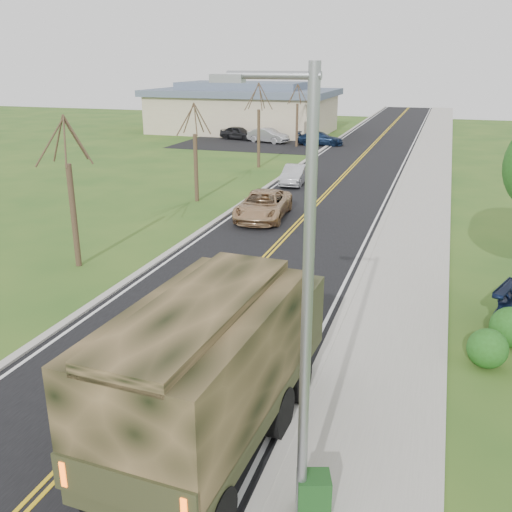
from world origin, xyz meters
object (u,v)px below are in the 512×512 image
at_px(military_truck, 216,359).
at_px(sedan_silver, 295,175).
at_px(suv_champagne, 263,205).
at_px(utility_box_near, 314,494).

bearing_deg(military_truck, sedan_silver, 104.11).
distance_m(military_truck, suv_champagne, 19.09).
bearing_deg(utility_box_near, suv_champagne, 91.31).
xyz_separation_m(suv_champagne, utility_box_near, (7.22, -19.79, -0.22)).
relative_size(suv_champagne, sedan_silver, 1.32).
distance_m(sedan_silver, utility_box_near, 29.94).
bearing_deg(military_truck, utility_box_near, -26.36).
bearing_deg(suv_champagne, utility_box_near, -74.83).
relative_size(military_truck, suv_champagne, 1.46).
distance_m(suv_champagne, utility_box_near, 21.07).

